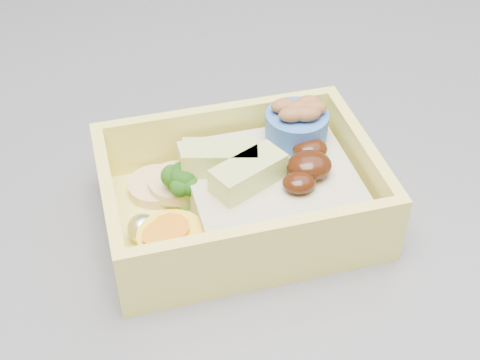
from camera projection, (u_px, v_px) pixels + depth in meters
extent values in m
cube|color=#323236|center=(18.00, 135.00, 0.55)|extent=(1.24, 0.84, 0.04)
cube|color=#F4EA65|center=(240.00, 214.00, 0.44)|extent=(0.19, 0.14, 0.01)
cube|color=#F4EA65|center=(218.00, 132.00, 0.47)|extent=(0.17, 0.03, 0.04)
cube|color=#F4EA65|center=(267.00, 251.00, 0.38)|extent=(0.17, 0.03, 0.04)
cube|color=#F4EA65|center=(360.00, 164.00, 0.44)|extent=(0.02, 0.11, 0.04)
cube|color=#F4EA65|center=(111.00, 209.00, 0.41)|extent=(0.02, 0.11, 0.04)
cube|color=tan|center=(271.00, 189.00, 0.44)|extent=(0.12, 0.11, 0.03)
ellipsoid|color=black|center=(309.00, 165.00, 0.42)|extent=(0.03, 0.03, 0.02)
ellipsoid|color=black|center=(310.00, 149.00, 0.44)|extent=(0.03, 0.02, 0.01)
ellipsoid|color=black|center=(299.00, 183.00, 0.41)|extent=(0.02, 0.02, 0.01)
cube|color=#C1DB73|center=(248.00, 173.00, 0.41)|extent=(0.05, 0.04, 0.02)
cube|color=#C1DB73|center=(220.00, 158.00, 0.43)|extent=(0.05, 0.03, 0.02)
cylinder|color=#73B561|center=(185.00, 197.00, 0.44)|extent=(0.01, 0.01, 0.02)
sphere|color=#1F5313|center=(184.00, 177.00, 0.43)|extent=(0.02, 0.02, 0.02)
sphere|color=#1F5313|center=(194.00, 173.00, 0.43)|extent=(0.02, 0.02, 0.02)
sphere|color=#1F5313|center=(172.00, 176.00, 0.43)|extent=(0.02, 0.02, 0.02)
sphere|color=#1F5313|center=(191.00, 186.00, 0.43)|extent=(0.01, 0.01, 0.01)
sphere|color=#1F5313|center=(180.00, 187.00, 0.42)|extent=(0.01, 0.01, 0.01)
sphere|color=#1F5313|center=(181.00, 172.00, 0.44)|extent=(0.01, 0.01, 0.01)
cylinder|color=yellow|center=(173.00, 245.00, 0.40)|extent=(0.04, 0.04, 0.02)
cylinder|color=orange|center=(171.00, 228.00, 0.40)|extent=(0.02, 0.02, 0.00)
cylinder|color=orange|center=(161.00, 236.00, 0.39)|extent=(0.02, 0.02, 0.00)
cylinder|color=tan|center=(156.00, 186.00, 0.45)|extent=(0.04, 0.04, 0.01)
cylinder|color=tan|center=(177.00, 183.00, 0.45)|extent=(0.04, 0.04, 0.01)
ellipsoid|color=white|center=(198.00, 166.00, 0.46)|extent=(0.02, 0.02, 0.02)
ellipsoid|color=white|center=(143.00, 228.00, 0.42)|extent=(0.02, 0.02, 0.02)
cylinder|color=#3865BF|center=(297.00, 126.00, 0.45)|extent=(0.04, 0.04, 0.02)
ellipsoid|color=brown|center=(298.00, 108.00, 0.44)|extent=(0.02, 0.01, 0.01)
ellipsoid|color=brown|center=(308.00, 103.00, 0.44)|extent=(0.02, 0.01, 0.01)
ellipsoid|color=brown|center=(284.00, 106.00, 0.44)|extent=(0.02, 0.01, 0.01)
ellipsoid|color=brown|center=(307.00, 114.00, 0.43)|extent=(0.02, 0.01, 0.01)
ellipsoid|color=brown|center=(292.00, 114.00, 0.43)|extent=(0.02, 0.01, 0.01)
ellipsoid|color=brown|center=(313.00, 108.00, 0.44)|extent=(0.02, 0.01, 0.01)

